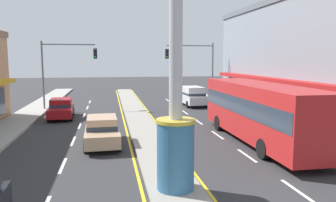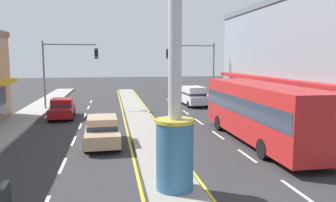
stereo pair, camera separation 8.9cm
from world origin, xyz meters
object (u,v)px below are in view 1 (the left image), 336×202
storefront_right (335,61)px  bus_mid_left_lane (259,109)px  sedan_far_right_lane (102,131)px  traffic_light_left_side (63,63)px  district_sign (176,69)px  sedan_far_left_oncoming (61,108)px  suv_near_left_lane (192,96)px  traffic_light_right_side (195,63)px

storefront_right → bus_mid_left_lane: size_ratio=1.95×
storefront_right → bus_mid_left_lane: (-8.26, -5.09, -2.62)m
sedan_far_right_lane → bus_mid_left_lane: (8.54, -0.98, 1.08)m
traffic_light_left_side → district_sign: bearing=-72.9°
storefront_right → sedan_far_left_oncoming: bearing=166.7°
sedan_far_right_lane → suv_near_left_lane: size_ratio=0.93×
bus_mid_left_lane → sedan_far_right_lane: bearing=173.5°
traffic_light_left_side → sedan_far_left_oncoming: traffic_light_left_side is taller
sedan_far_right_lane → suv_near_left_lane: suv_near_left_lane is taller
suv_near_left_lane → bus_mid_left_lane: (-0.00, -14.82, 0.88)m
traffic_light_left_side → bus_mid_left_lane: bearing=-49.3°
suv_near_left_lane → sedan_far_right_lane: bearing=-121.7°
district_sign → storefront_right: bearing=38.1°
traffic_light_left_side → sedan_far_right_lane: bearing=-74.7°
sedan_far_right_lane → district_sign: bearing=-69.5°
traffic_light_right_side → bus_mid_left_lane: 15.03m
storefront_right → traffic_light_right_side: bearing=129.3°
storefront_right → suv_near_left_lane: (-8.25, 9.72, -3.51)m
sedan_far_right_lane → traffic_light_left_side: bearing=105.3°
district_sign → traffic_light_left_side: 21.08m
bus_mid_left_lane → suv_near_left_lane: bearing=90.0°
traffic_light_left_side → suv_near_left_lane: (12.13, 0.70, -3.26)m
traffic_light_right_side → suv_near_left_lane: (-0.28, -0.02, -3.26)m
storefront_right → sedan_far_left_oncoming: storefront_right is taller
traffic_light_right_side → sedan_far_left_oncoming: bearing=-157.6°
sedan_far_left_oncoming → sedan_far_right_lane: bearing=-69.6°
bus_mid_left_lane → sedan_far_left_oncoming: 15.44m
traffic_light_left_side → sedan_far_left_oncoming: bearing=-86.2°
storefront_right → bus_mid_left_lane: 10.05m
district_sign → sedan_far_right_lane: 8.25m
sedan_far_left_oncoming → bus_mid_left_lane: bearing=-39.8°
sedan_far_left_oncoming → suv_near_left_lane: bearing=22.8°
district_sign → traffic_light_right_side: district_sign is taller
bus_mid_left_lane → storefront_right: bearing=31.7°
district_sign → suv_near_left_lane: district_sign is taller
traffic_light_right_side → traffic_light_left_side: bearing=-176.7°
traffic_light_right_side → bus_mid_left_lane: (-0.29, -14.84, -2.38)m
traffic_light_left_side → traffic_light_right_side: same height
suv_near_left_lane → storefront_right: bearing=-49.7°
suv_near_left_lane → bus_mid_left_lane: bearing=-90.0°
district_sign → storefront_right: 18.02m
traffic_light_left_side → sedan_far_right_lane: size_ratio=1.42×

